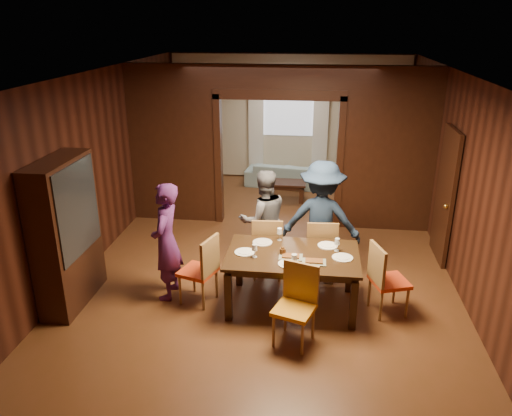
# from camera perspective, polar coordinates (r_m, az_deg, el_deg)

# --- Properties ---
(floor) EXTENTS (9.00, 9.00, 0.00)m
(floor) POSITION_cam_1_polar(r_m,az_deg,el_deg) (8.02, 1.50, -6.04)
(floor) COLOR #583318
(floor) RESTS_ON ground
(ceiling) EXTENTS (5.50, 9.00, 0.02)m
(ceiling) POSITION_cam_1_polar(r_m,az_deg,el_deg) (7.19, 1.72, 15.02)
(ceiling) COLOR silver
(ceiling) RESTS_ON room_walls
(room_walls) EXTENTS (5.52, 9.01, 2.90)m
(room_walls) POSITION_cam_1_polar(r_m,az_deg,el_deg) (9.28, 2.73, 7.63)
(room_walls) COLOR black
(room_walls) RESTS_ON floor
(person_purple) EXTENTS (0.40, 0.60, 1.64)m
(person_purple) POSITION_cam_1_polar(r_m,az_deg,el_deg) (6.83, -10.22, -3.80)
(person_purple) COLOR #4F1F5B
(person_purple) RESTS_ON floor
(person_grey) EXTENTS (0.93, 0.83, 1.57)m
(person_grey) POSITION_cam_1_polar(r_m,az_deg,el_deg) (7.52, 0.86, -1.39)
(person_grey) COLOR slate
(person_grey) RESTS_ON floor
(person_navy) EXTENTS (1.21, 0.78, 1.77)m
(person_navy) POSITION_cam_1_polar(r_m,az_deg,el_deg) (7.31, 7.48, -1.39)
(person_navy) COLOR #192740
(person_navy) RESTS_ON floor
(sofa) EXTENTS (1.88, 0.92, 0.53)m
(sofa) POSITION_cam_1_polar(r_m,az_deg,el_deg) (11.50, 3.43, 3.85)
(sofa) COLOR #8FB0BB
(sofa) RESTS_ON floor
(serving_bowl) EXTENTS (0.31, 0.31, 0.08)m
(serving_bowl) POSITION_cam_1_polar(r_m,az_deg,el_deg) (6.62, 5.55, -4.59)
(serving_bowl) COLOR black
(serving_bowl) RESTS_ON dining_table
(dining_table) EXTENTS (1.72, 1.07, 0.76)m
(dining_table) POSITION_cam_1_polar(r_m,az_deg,el_deg) (6.72, 4.14, -8.18)
(dining_table) COLOR black
(dining_table) RESTS_ON floor
(coffee_table) EXTENTS (0.80, 0.50, 0.40)m
(coffee_table) POSITION_cam_1_polar(r_m,az_deg,el_deg) (10.59, 3.53, 1.97)
(coffee_table) COLOR black
(coffee_table) RESTS_ON floor
(chair_left) EXTENTS (0.55, 0.55, 0.97)m
(chair_left) POSITION_cam_1_polar(r_m,az_deg,el_deg) (6.78, -6.68, -6.95)
(chair_left) COLOR red
(chair_left) RESTS_ON floor
(chair_right) EXTENTS (0.56, 0.56, 0.97)m
(chair_right) POSITION_cam_1_polar(r_m,az_deg,el_deg) (6.72, 15.04, -7.86)
(chair_right) COLOR red
(chair_right) RESTS_ON floor
(chair_far_l) EXTENTS (0.47, 0.47, 0.97)m
(chair_far_l) POSITION_cam_1_polar(r_m,az_deg,el_deg) (7.38, 1.33, -4.37)
(chair_far_l) COLOR #C34912
(chair_far_l) RESTS_ON floor
(chair_far_r) EXTENTS (0.47, 0.47, 0.97)m
(chair_far_r) POSITION_cam_1_polar(r_m,az_deg,el_deg) (7.37, 7.40, -4.61)
(chair_far_r) COLOR orange
(chair_far_r) RESTS_ON floor
(chair_near) EXTENTS (0.56, 0.56, 0.97)m
(chair_near) POSITION_cam_1_polar(r_m,az_deg,el_deg) (5.94, 4.38, -11.23)
(chair_near) COLOR orange
(chair_near) RESTS_ON floor
(hutch) EXTENTS (0.40, 1.20, 2.00)m
(hutch) POSITION_cam_1_polar(r_m,az_deg,el_deg) (6.98, -20.88, -2.75)
(hutch) COLOR black
(hutch) RESTS_ON floor
(door_right) EXTENTS (0.06, 0.90, 2.10)m
(door_right) POSITION_cam_1_polar(r_m,az_deg,el_deg) (8.30, 20.82, 1.35)
(door_right) COLOR black
(door_right) RESTS_ON floor
(window_far) EXTENTS (1.20, 0.03, 1.30)m
(window_far) POSITION_cam_1_polar(r_m,az_deg,el_deg) (11.74, 3.74, 11.41)
(window_far) COLOR silver
(window_far) RESTS_ON back_wall
(curtain_left) EXTENTS (0.35, 0.06, 2.40)m
(curtain_left) POSITION_cam_1_polar(r_m,az_deg,el_deg) (11.85, 0.00, 9.33)
(curtain_left) COLOR white
(curtain_left) RESTS_ON back_wall
(curtain_right) EXTENTS (0.35, 0.06, 2.40)m
(curtain_right) POSITION_cam_1_polar(r_m,az_deg,el_deg) (11.76, 7.37, 9.07)
(curtain_right) COLOR white
(curtain_right) RESTS_ON back_wall
(plate_left) EXTENTS (0.27, 0.27, 0.01)m
(plate_left) POSITION_cam_1_polar(r_m,az_deg,el_deg) (6.56, -1.29, -5.07)
(plate_left) COLOR white
(plate_left) RESTS_ON dining_table
(plate_far_l) EXTENTS (0.27, 0.27, 0.01)m
(plate_far_l) POSITION_cam_1_polar(r_m,az_deg,el_deg) (6.83, 0.74, -3.94)
(plate_far_l) COLOR silver
(plate_far_l) RESTS_ON dining_table
(plate_far_r) EXTENTS (0.27, 0.27, 0.01)m
(plate_far_r) POSITION_cam_1_polar(r_m,az_deg,el_deg) (6.81, 8.19, -4.27)
(plate_far_r) COLOR white
(plate_far_r) RESTS_ON dining_table
(plate_right) EXTENTS (0.27, 0.27, 0.01)m
(plate_right) POSITION_cam_1_polar(r_m,az_deg,el_deg) (6.51, 9.85, -5.61)
(plate_right) COLOR silver
(plate_right) RESTS_ON dining_table
(plate_near) EXTENTS (0.27, 0.27, 0.01)m
(plate_near) POSITION_cam_1_polar(r_m,az_deg,el_deg) (6.27, 3.76, -6.39)
(plate_near) COLOR silver
(plate_near) RESTS_ON dining_table
(platter_a) EXTENTS (0.30, 0.20, 0.04)m
(platter_a) POSITION_cam_1_polar(r_m,az_deg,el_deg) (6.44, 3.99, -5.54)
(platter_a) COLOR gray
(platter_a) RESTS_ON dining_table
(platter_b) EXTENTS (0.30, 0.20, 0.04)m
(platter_b) POSITION_cam_1_polar(r_m,az_deg,el_deg) (6.33, 6.65, -6.09)
(platter_b) COLOR gray
(platter_b) RESTS_ON dining_table
(wineglass_left) EXTENTS (0.08, 0.08, 0.18)m
(wineglass_left) POSITION_cam_1_polar(r_m,az_deg,el_deg) (6.40, -0.17, -4.91)
(wineglass_left) COLOR silver
(wineglass_left) RESTS_ON dining_table
(wineglass_far) EXTENTS (0.08, 0.08, 0.18)m
(wineglass_far) POSITION_cam_1_polar(r_m,az_deg,el_deg) (6.88, 2.72, -3.02)
(wineglass_far) COLOR white
(wineglass_far) RESTS_ON dining_table
(wineglass_right) EXTENTS (0.08, 0.08, 0.18)m
(wineglass_right) POSITION_cam_1_polar(r_m,az_deg,el_deg) (6.65, 9.25, -4.16)
(wineglass_right) COLOR silver
(wineglass_right) RESTS_ON dining_table
(tumbler) EXTENTS (0.07, 0.07, 0.14)m
(tumbler) POSITION_cam_1_polar(r_m,az_deg,el_deg) (6.24, 4.38, -5.89)
(tumbler) COLOR white
(tumbler) RESTS_ON dining_table
(condiment_jar) EXTENTS (0.08, 0.08, 0.11)m
(condiment_jar) POSITION_cam_1_polar(r_m,az_deg,el_deg) (6.49, 3.07, -4.91)
(condiment_jar) COLOR #4B2B11
(condiment_jar) RESTS_ON dining_table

